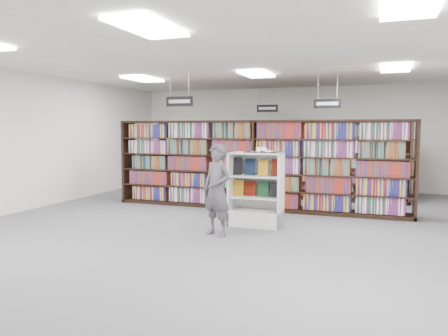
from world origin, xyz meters
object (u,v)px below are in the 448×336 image
(endcap_display, at_px, (256,201))
(open_book, at_px, (262,151))
(bookshelf_row_near, at_px, (256,165))
(shopper, at_px, (217,190))

(endcap_display, xyz_separation_m, open_book, (0.11, -0.03, 1.00))
(bookshelf_row_near, relative_size, endcap_display, 4.83)
(bookshelf_row_near, relative_size, open_book, 10.67)
(endcap_display, height_order, open_book, open_book)
(bookshelf_row_near, bearing_deg, shopper, -89.23)
(bookshelf_row_near, distance_m, endcap_display, 1.86)
(open_book, relative_size, shopper, 0.40)
(shopper, bearing_deg, open_book, 81.82)
(endcap_display, distance_m, open_book, 1.00)
(bookshelf_row_near, xyz_separation_m, endcap_display, (0.49, -1.70, -0.57))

